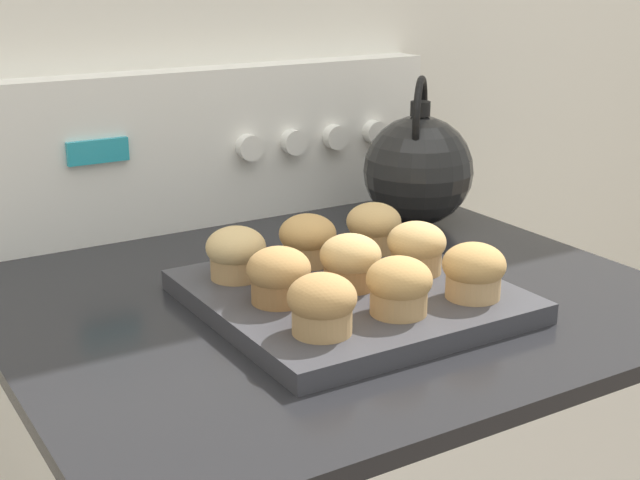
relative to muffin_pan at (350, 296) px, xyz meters
name	(u,v)px	position (x,y,z in m)	size (l,w,h in m)	color
wall_back	(183,17)	(0.00, 0.43, 0.27)	(8.00, 0.05, 2.40)	silver
control_panel	(205,147)	(0.00, 0.38, 0.10)	(0.71, 0.07, 0.22)	white
muffin_pan	(350,296)	(0.00, 0.00, 0.00)	(0.31, 0.31, 0.02)	#38383D
muffin_r0_c0	(322,304)	(-0.09, -0.09, 0.04)	(0.07, 0.07, 0.06)	tan
muffin_r0_c1	(398,286)	(0.00, -0.09, 0.04)	(0.07, 0.07, 0.06)	tan
muffin_r0_c2	(474,271)	(0.09, -0.09, 0.04)	(0.07, 0.07, 0.06)	tan
muffin_r1_c0	(279,275)	(-0.09, 0.00, 0.04)	(0.07, 0.07, 0.06)	olive
muffin_r1_c1	(350,261)	(0.00, 0.00, 0.04)	(0.07, 0.07, 0.06)	olive
muffin_r1_c2	(416,248)	(0.09, 0.00, 0.04)	(0.07, 0.07, 0.06)	tan
muffin_r2_c0	(236,253)	(-0.09, 0.09, 0.04)	(0.07, 0.07, 0.06)	tan
muffin_r2_c1	(307,240)	(0.00, 0.09, 0.04)	(0.07, 0.07, 0.06)	tan
muffin_r2_c2	(374,227)	(0.09, 0.09, 0.04)	(0.07, 0.07, 0.06)	tan
tea_kettle	(418,168)	(0.25, 0.21, 0.07)	(0.16, 0.17, 0.21)	black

